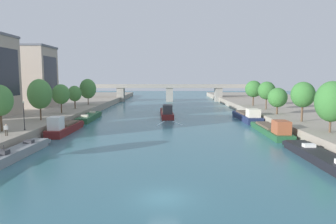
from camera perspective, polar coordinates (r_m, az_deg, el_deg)
ground_plane at (r=25.20m, az=-0.80°, el=-15.93°), size 400.00×400.00×0.00m
quay_left at (r=87.65m, az=-25.46°, el=0.15°), size 36.00×170.00×1.83m
quay_right at (r=87.16m, az=25.88°, el=0.10°), size 36.00×170.00×1.83m
barge_midriver at (r=75.55m, az=-0.26°, el=-0.08°), size 3.80×17.24×3.32m
wake_behind_barge at (r=64.07m, az=0.21°, el=-2.14°), size 5.59×6.07×0.03m
moored_boat_left_downstream at (r=41.87m, az=-26.18°, el=-6.65°), size 2.66×12.81×2.20m
moored_boat_left_near at (r=55.88m, az=-18.92°, el=-2.75°), size 2.73×13.44×3.35m
moored_boat_left_far at (r=72.17m, az=-14.55°, el=-0.90°), size 3.06×15.82×2.27m
moored_boat_right_gap_after at (r=39.09m, az=26.93°, el=-7.65°), size 3.06×16.33×2.14m
moored_boat_right_second at (r=54.46m, az=18.98°, el=-3.11°), size 3.22×16.45×3.00m
moored_boat_right_end at (r=71.03m, az=14.68°, el=-0.73°), size 3.46×16.13×3.07m
tree_left_by_lamp at (r=49.91m, az=-29.11°, el=1.92°), size 3.64×3.64×6.79m
tree_left_third at (r=60.09m, az=-23.01°, el=3.13°), size 4.31×4.31×7.56m
tree_left_second at (r=70.73m, az=-19.53°, el=3.18°), size 3.88×3.88×6.37m
tree_left_far at (r=80.43m, az=-17.18°, el=3.34°), size 3.40×3.40×5.78m
tree_left_past_mid at (r=90.54m, az=-14.86°, el=4.25°), size 4.71×4.71×7.46m
tree_right_distant at (r=48.63m, az=28.43°, el=1.75°), size 4.52×4.52×7.33m
tree_right_far at (r=58.73m, az=24.07°, el=3.01°), size 4.14×4.14×7.08m
tree_right_midway at (r=68.62m, az=19.94°, el=2.57°), size 4.04×4.04×5.66m
tree_right_past_mid at (r=78.32m, az=18.09°, el=3.86°), size 4.19×4.19×6.85m
tree_right_by_lamp at (r=88.29m, az=15.81°, el=4.20°), size 4.62×4.62×6.98m
lamppost_left_bank at (r=49.75m, az=-25.51°, el=-0.38°), size 0.28×0.28×4.34m
building_left_middle at (r=89.15m, az=-25.14°, el=6.06°), size 13.56×11.04×16.14m
bridge_far at (r=123.15m, az=0.28°, el=4.09°), size 63.73×4.40×6.99m
person_on_quay at (r=46.08m, az=-28.19°, el=-2.85°), size 0.49×0.32×1.62m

